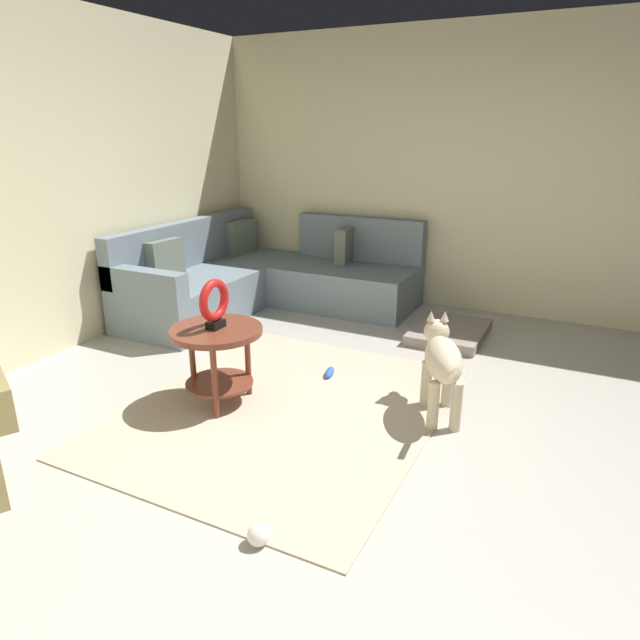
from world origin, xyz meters
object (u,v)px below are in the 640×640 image
sectional_couch (264,280)px  dog_bed_mat (449,332)px  dog (442,360)px  dog_toy_ball (258,535)px  torus_sculpture (214,303)px  side_table (217,346)px  dog_toy_bone (330,372)px

sectional_couch → dog_bed_mat: sectional_couch is taller
dog → dog_toy_ball: bearing=-128.4°
torus_sculpture → dog_bed_mat: size_ratio=0.41×
torus_sculpture → dog: 1.49m
side_table → dog: dog is taller
sectional_couch → dog_toy_ball: (-3.00, -1.84, -0.24)m
dog_toy_ball → torus_sculpture: bearing=43.0°
side_table → dog_bed_mat: 2.25m
dog → dog_toy_bone: bearing=142.5°
sectional_couch → dog_toy_bone: size_ratio=12.50×
sectional_couch → side_table: sectional_couch is taller
sectional_couch → dog_bed_mat: size_ratio=2.81×
dog_bed_mat → dog_toy_ball: dog_toy_ball is taller
dog_toy_ball → dog_toy_bone: size_ratio=0.57×
dog_toy_bone → sectional_couch: bearing=47.3°
side_table → dog_bed_mat: size_ratio=0.75×
dog_toy_bone → dog_toy_ball: bearing=-164.3°
sectional_couch → dog: 2.66m
dog → dog_toy_bone: 0.97m
torus_sculpture → dog_bed_mat: 2.32m
sectional_couch → dog_toy_ball: 3.52m
torus_sculpture → dog_toy_bone: 1.10m
side_table → dog_toy_ball: bearing=-137.0°
side_table → dog: size_ratio=0.76×
torus_sculpture → dog_toy_ball: bearing=-137.0°
side_table → dog_toy_bone: (0.72, -0.47, -0.39)m
side_table → dog: (0.51, -1.36, -0.04)m
dog_toy_ball → dog_toy_bone: dog_toy_ball is taller
dog_bed_mat → dog_toy_bone: bearing=154.3°
side_table → dog_toy_ball: size_ratio=5.86×
dog_bed_mat → dog: bearing=-168.5°
dog_toy_bone → dog: bearing=-103.2°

